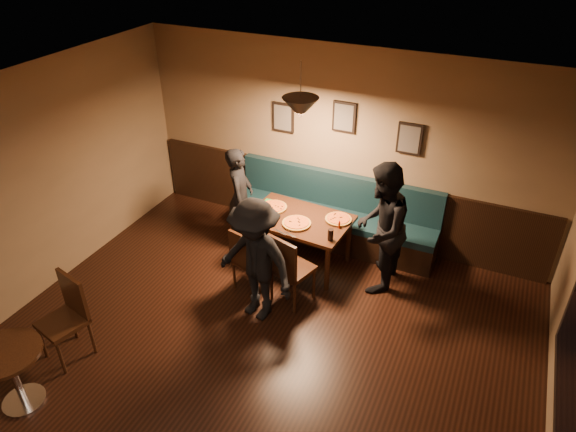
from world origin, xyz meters
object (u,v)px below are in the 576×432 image
object	(u,v)px
dining_table	(299,240)
diner_right	(381,228)
chair_near_right	(293,267)
cafe_table	(15,378)
cafe_chair_far	(62,321)
booth_bench	(333,213)
tabasco_bottle	(339,224)
diner_front	(255,261)
soda_glass	(331,235)
chair_near_left	(252,258)
diner_left	(240,197)

from	to	relation	value
dining_table	diner_right	distance (m)	1.22
chair_near_right	cafe_table	size ratio (longest dim) A/B	1.41
diner_right	cafe_chair_far	size ratio (longest dim) A/B	1.76
booth_bench	tabasco_bottle	xyz separation A→B (m)	(0.33, -0.67, 0.28)
cafe_chair_far	diner_front	bearing A→B (deg)	-123.35
diner_front	tabasco_bottle	size ratio (longest dim) A/B	13.40
soda_glass	cafe_table	bearing A→B (deg)	-125.49
chair_near_left	chair_near_right	size ratio (longest dim) A/B	0.92
dining_table	tabasco_bottle	distance (m)	0.71
booth_bench	diner_left	distance (m)	1.34
dining_table	cafe_table	distance (m)	3.68
chair_near_left	diner_front	distance (m)	0.61
tabasco_bottle	cafe_chair_far	distance (m)	3.43
tabasco_bottle	chair_near_left	bearing A→B (deg)	-140.36
diner_right	soda_glass	world-z (taller)	diner_right
diner_right	cafe_chair_far	bearing A→B (deg)	-47.35
chair_near_right	diner_front	size ratio (longest dim) A/B	0.62
chair_near_right	diner_left	xyz separation A→B (m)	(-1.20, 0.87, 0.25)
diner_front	cafe_chair_far	size ratio (longest dim) A/B	1.61
chair_near_right	diner_right	bearing A→B (deg)	56.60
tabasco_bottle	diner_right	bearing A→B (deg)	-1.48
soda_glass	cafe_chair_far	bearing A→B (deg)	-133.13
diner_left	diner_front	distance (m)	1.59
dining_table	diner_front	bearing A→B (deg)	-88.11
cafe_chair_far	tabasco_bottle	bearing A→B (deg)	-115.94
tabasco_bottle	diner_front	bearing A→B (deg)	-117.58
chair_near_right	cafe_table	world-z (taller)	chair_near_right
chair_near_left	tabasco_bottle	bearing A→B (deg)	53.00
diner_front	chair_near_right	bearing A→B (deg)	68.74
chair_near_right	soda_glass	xyz separation A→B (m)	(0.31, 0.44, 0.30)
cafe_table	chair_near_left	bearing A→B (deg)	63.72
diner_right	cafe_table	world-z (taller)	diner_right
booth_bench	soda_glass	distance (m)	1.06
chair_near_left	cafe_chair_far	xyz separation A→B (m)	(-1.31, -1.89, 0.04)
soda_glass	tabasco_bottle	bearing A→B (deg)	88.20
diner_right	diner_front	bearing A→B (deg)	-46.05
cafe_chair_far	soda_glass	bearing A→B (deg)	-119.22
diner_left	cafe_table	world-z (taller)	diner_left
tabasco_bottle	soda_glass	bearing A→B (deg)	-91.80
diner_right	soda_glass	size ratio (longest dim) A/B	11.43
dining_table	chair_near_left	xyz separation A→B (m)	(-0.32, -0.74, 0.09)
booth_bench	cafe_chair_far	distance (m)	3.79
diner_left	cafe_chair_far	size ratio (longest dim) A/B	1.51
tabasco_bottle	diner_left	bearing A→B (deg)	175.11
diner_front	soda_glass	distance (m)	1.05
diner_right	cafe_chair_far	world-z (taller)	diner_right
chair_near_left	cafe_chair_far	distance (m)	2.30
booth_bench	cafe_chair_far	world-z (taller)	booth_bench
chair_near_left	tabasco_bottle	xyz separation A→B (m)	(0.89, 0.73, 0.33)
chair_near_right	cafe_chair_far	size ratio (longest dim) A/B	1.00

